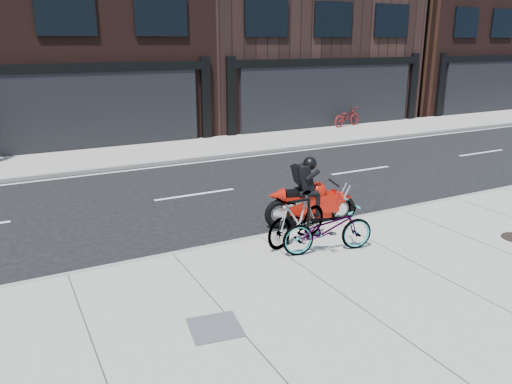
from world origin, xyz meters
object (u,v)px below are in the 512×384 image
bike_rack (298,217)px  bicycle_far (347,117)px  utility_grate (215,327)px  bicycle_front (328,228)px  bicycle_rear (297,218)px  motorcycle (315,198)px

bike_rack → bicycle_far: bicycle_far is taller
bicycle_far → utility_grate: size_ratio=2.41×
bicycle_front → bicycle_rear: (-0.28, 0.71, 0.03)m
bicycle_rear → motorcycle: size_ratio=0.80×
bicycle_front → bicycle_rear: bearing=33.0°
bicycle_rear → bicycle_far: 15.46m
bicycle_far → bicycle_front: bearing=127.8°
bicycle_front → motorcycle: (0.83, 1.68, 0.05)m
bike_rack → motorcycle: size_ratio=0.43×
motorcycle → bicycle_far: 14.00m
utility_grate → bicycle_far: bearing=46.7°
bicycle_rear → utility_grate: (-2.84, -2.25, -0.53)m
bicycle_front → bicycle_far: (9.94, 12.31, -0.03)m
motorcycle → utility_grate: (-3.95, -3.23, -0.55)m
bicycle_rear → utility_grate: 3.67m
utility_grate → bike_rack: bearing=38.1°
bike_rack → bicycle_front: bicycle_front is taller
motorcycle → bicycle_far: bearing=64.1°
bicycle_front → utility_grate: bicycle_front is taller
bicycle_rear → utility_grate: bearing=-69.0°
bike_rack → bicycle_rear: bearing=180.0°
bicycle_rear → motorcycle: (1.10, 0.97, 0.02)m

